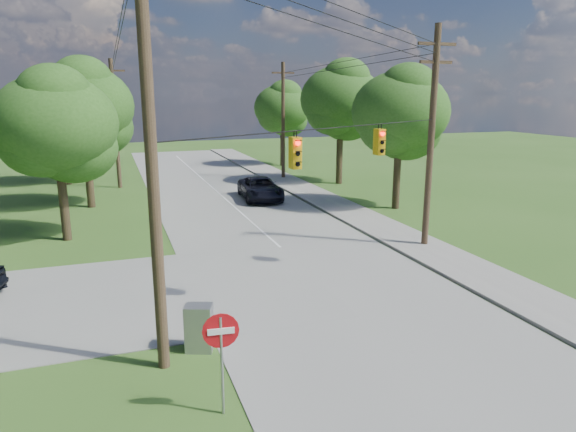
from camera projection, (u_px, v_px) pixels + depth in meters
name	position (u px, v px, depth m)	size (l,w,h in m)	color
ground	(322.00, 347.00, 15.40)	(140.00, 140.00, 0.00)	#31571D
main_road	(320.00, 282.00, 20.63)	(10.00, 100.00, 0.03)	gray
sidewalk_east	(459.00, 263.00, 22.75)	(2.60, 100.00, 0.12)	gray
pole_sw	(150.00, 142.00, 12.84)	(2.00, 0.32, 12.00)	#503D29
pole_ne	(431.00, 135.00, 24.31)	(2.00, 0.32, 10.50)	#503D29
pole_north_e	(283.00, 120.00, 44.60)	(2.00, 0.32, 10.00)	#503D29
pole_north_w	(115.00, 123.00, 40.16)	(2.00, 0.32, 10.00)	#503D29
power_lines	(260.00, 55.00, 24.34)	(13.93, 29.62, 4.93)	black
traffic_signals	(341.00, 146.00, 19.00)	(4.91, 3.27, 1.05)	gold
tree_w_near	(56.00, 124.00, 25.24)	(6.00, 6.00, 8.40)	#473723
tree_w_mid	(83.00, 107.00, 32.75)	(6.40, 6.40, 9.22)	#473723
tree_w_far	(61.00, 108.00, 41.38)	(6.00, 6.00, 8.73)	#473723
tree_e_near	(400.00, 112.00, 32.47)	(6.20, 6.20, 8.81)	#473723
tree_e_mid	(341.00, 100.00, 41.66)	(6.60, 6.60, 9.64)	#473723
tree_e_far	(282.00, 108.00, 52.59)	(5.80, 5.80, 8.32)	#473723
car_main_north	(260.00, 188.00, 36.49)	(2.58, 5.59, 1.55)	black
control_cabinet	(199.00, 328.00, 15.03)	(0.79, 0.57, 1.42)	gray
do_not_enter_sign	(221.00, 342.00, 11.76)	(0.85, 0.14, 2.56)	gray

